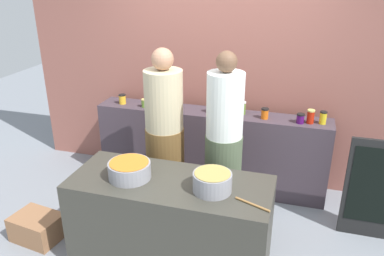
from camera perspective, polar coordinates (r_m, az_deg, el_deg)
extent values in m
plane|color=gray|center=(3.95, -1.50, -16.12)|extent=(12.00, 12.00, 0.00)
cube|color=#985A4E|center=(4.59, 3.96, 10.33)|extent=(4.80, 0.12, 3.00)
cube|color=#423640|center=(4.60, 2.65, -3.15)|extent=(2.70, 0.36, 0.95)
cube|color=#3A3931|center=(3.48, -3.13, -13.74)|extent=(1.70, 0.70, 0.83)
cylinder|color=gold|center=(4.73, -10.24, 4.15)|extent=(0.08, 0.08, 0.10)
cylinder|color=black|center=(4.71, -10.29, 4.83)|extent=(0.09, 0.09, 0.01)
cylinder|color=olive|center=(4.58, -7.07, 3.59)|extent=(0.06, 0.06, 0.09)
cylinder|color=#D6C666|center=(4.56, -7.09, 4.18)|extent=(0.07, 0.07, 0.01)
cylinder|color=#B62E11|center=(4.53, -3.63, 3.56)|extent=(0.08, 0.08, 0.09)
cylinder|color=#D6C666|center=(4.52, -3.64, 4.20)|extent=(0.08, 0.08, 0.02)
cylinder|color=brown|center=(4.47, -2.35, 3.41)|extent=(0.09, 0.09, 0.11)
cylinder|color=#D6C666|center=(4.45, -2.36, 4.14)|extent=(0.09, 0.09, 0.01)
cylinder|color=#334C38|center=(4.36, 2.94, 2.99)|extent=(0.07, 0.07, 0.12)
cylinder|color=#D6C666|center=(4.34, 2.96, 3.81)|extent=(0.07, 0.07, 0.01)
cylinder|color=olive|center=(4.35, 7.37, 2.88)|extent=(0.09, 0.09, 0.13)
cylinder|color=silver|center=(4.33, 7.42, 3.79)|extent=(0.09, 0.09, 0.01)
cylinder|color=orange|center=(4.26, 10.69, 2.03)|extent=(0.08, 0.08, 0.10)
cylinder|color=black|center=(4.24, 10.74, 2.78)|extent=(0.08, 0.08, 0.02)
cylinder|color=#460F59|center=(4.22, 15.70, 1.28)|extent=(0.08, 0.08, 0.09)
cylinder|color=black|center=(4.21, 15.77, 1.95)|extent=(0.08, 0.08, 0.01)
cylinder|color=red|center=(4.24, 17.08, 1.53)|extent=(0.08, 0.08, 0.13)
cylinder|color=#D6C666|center=(4.22, 17.20, 2.48)|extent=(0.08, 0.08, 0.02)
cylinder|color=gold|center=(4.27, 18.76, 1.37)|extent=(0.07, 0.07, 0.12)
cylinder|color=black|center=(4.25, 18.88, 2.23)|extent=(0.08, 0.08, 0.01)
cylinder|color=gray|center=(3.30, -9.20, -6.16)|extent=(0.36, 0.36, 0.14)
cylinder|color=#C06F22|center=(3.27, -9.28, -5.02)|extent=(0.33, 0.33, 0.00)
cylinder|color=gray|center=(3.08, 3.01, -7.98)|extent=(0.31, 0.31, 0.16)
cylinder|color=#A68E49|center=(3.04, 3.05, -6.66)|extent=(0.29, 0.29, 0.00)
cylinder|color=#9E703D|center=(2.97, 8.90, -11.06)|extent=(0.28, 0.13, 0.02)
cylinder|color=brown|center=(4.10, -3.90, -6.36)|extent=(0.40, 0.40, 0.98)
cylinder|color=#C5B790|center=(3.79, -4.21, 4.10)|extent=(0.38, 0.38, 0.60)
sphere|color=tan|center=(3.68, -4.39, 10.11)|extent=(0.21, 0.21, 0.21)
cylinder|color=#4E5C42|center=(3.89, 4.52, -7.91)|extent=(0.36, 0.36, 1.00)
cylinder|color=white|center=(3.55, 4.91, 3.37)|extent=(0.35, 0.35, 0.61)
sphere|color=brown|center=(3.44, 5.14, 9.72)|extent=(0.19, 0.19, 0.19)
cube|color=#966744|center=(4.18, -21.86, -13.44)|extent=(0.50, 0.40, 0.25)
cube|color=black|center=(4.10, 25.37, -8.31)|extent=(0.56, 0.04, 1.04)
cube|color=black|center=(4.05, 25.53, -7.83)|extent=(0.47, 0.01, 0.79)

